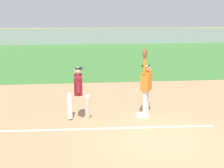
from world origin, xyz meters
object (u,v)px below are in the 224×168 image
object	(u,v)px
baseball	(146,66)
parked_car_tan	(55,37)
fielder	(146,83)
parked_car_silver	(8,37)
first_base	(142,115)
parked_car_red	(181,36)
parked_car_white	(138,36)
parked_car_black	(98,36)
runner	(78,89)

from	to	relation	value
baseball	parked_car_tan	size ratio (longest dim) A/B	0.02
fielder	parked_car_silver	size ratio (longest dim) A/B	0.51
fielder	baseball	distance (m)	0.58
parked_car_tan	first_base	bearing A→B (deg)	-83.91
first_base	parked_car_red	xyz separation A→B (m)	(10.74, 27.96, 0.63)
parked_car_tan	parked_car_white	world-z (taller)	same
first_base	baseball	world-z (taller)	baseball
first_base	parked_car_silver	xyz separation A→B (m)	(-10.58, 28.20, 0.63)
fielder	parked_car_black	size ratio (longest dim) A/B	0.50
parked_car_tan	parked_car_white	xyz separation A→B (m)	(10.37, 0.31, 0.00)
first_base	parked_car_white	xyz separation A→B (m)	(5.35, 28.39, 0.63)
parked_car_tan	parked_car_red	xyz separation A→B (m)	(15.75, -0.12, 0.00)
first_base	parked_car_white	world-z (taller)	parked_car_white
parked_car_silver	parked_car_black	world-z (taller)	same
first_base	parked_car_white	distance (m)	28.90
baseball	fielder	bearing A→B (deg)	77.38
runner	parked_car_red	world-z (taller)	runner
first_base	parked_car_black	size ratio (longest dim) A/B	0.08
runner	parked_car_silver	distance (m)	29.49
fielder	parked_car_white	size ratio (longest dim) A/B	0.50
parked_car_white	fielder	bearing A→B (deg)	-95.13
parked_car_silver	parked_car_tan	xyz separation A→B (m)	(5.56, -0.11, 0.00)
fielder	baseball	size ratio (longest dim) A/B	30.81
runner	parked_car_tan	bearing A→B (deg)	94.91
runner	baseball	size ratio (longest dim) A/B	23.24
first_base	parked_car_white	size ratio (longest dim) A/B	0.08
runner	parked_car_black	distance (m)	27.92
fielder	runner	bearing A→B (deg)	36.12
parked_car_tan	parked_car_red	world-z (taller)	same
runner	parked_car_black	bearing A→B (deg)	84.34
parked_car_red	parked_car_silver	bearing A→B (deg)	177.74
parked_car_black	baseball	bearing A→B (deg)	-95.12
runner	baseball	bearing A→B (deg)	1.95
first_base	runner	bearing A→B (deg)	-178.73
baseball	parked_car_red	distance (m)	29.86
parked_car_silver	parked_car_black	xyz separation A→B (m)	(10.74, -0.42, 0.00)
parked_car_black	parked_car_tan	bearing A→B (deg)	171.49
first_base	parked_car_black	world-z (taller)	parked_car_black
parked_car_tan	parked_car_silver	bearing A→B (deg)	174.81
fielder	parked_car_silver	world-z (taller)	fielder
parked_car_black	parked_car_red	world-z (taller)	same
parked_car_silver	runner	bearing A→B (deg)	-75.27
runner	baseball	xyz separation A→B (m)	(2.23, 0.12, 0.69)
parked_car_black	parked_car_white	size ratio (longest dim) A/B	1.00
fielder	parked_car_red	size ratio (longest dim) A/B	0.51
first_base	parked_car_tan	size ratio (longest dim) A/B	0.08
runner	parked_car_tan	world-z (taller)	runner
fielder	baseball	world-z (taller)	fielder
first_base	runner	xyz separation A→B (m)	(-2.10, -0.05, 0.96)
parked_car_tan	parked_car_white	bearing A→B (deg)	-2.35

